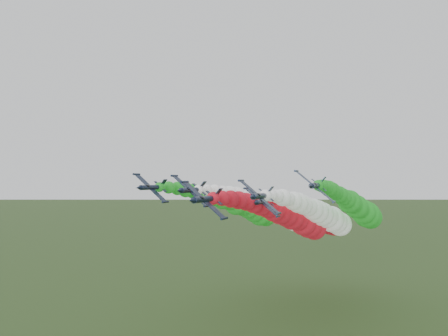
{
  "coord_description": "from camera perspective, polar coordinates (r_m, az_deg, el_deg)",
  "views": [
    {
      "loc": [
        33.34,
        -94.81,
        43.69
      ],
      "look_at": [
        -3.26,
        -2.24,
        46.55
      ],
      "focal_mm": 35.0,
      "sensor_mm": 36.0,
      "label": 1
    }
  ],
  "objects": [
    {
      "name": "jet_inner_right",
      "position": [
        149.38,
        12.86,
        -6.05
      ],
      "size": [
        16.57,
        87.79,
        20.83
      ],
      "rotation": [
        0.0,
        0.69,
        0.0
      ],
      "color": "black",
      "rests_on": "ground"
    },
    {
      "name": "jet_inner_left",
      "position": [
        154.23,
        6.72,
        -5.57
      ],
      "size": [
        16.84,
        88.06,
        21.1
      ],
      "rotation": [
        0.0,
        0.69,
        0.0
      ],
      "color": "black",
      "rests_on": "ground"
    },
    {
      "name": "jet_trail",
      "position": [
        167.09,
        12.4,
        -6.37
      ],
      "size": [
        16.55,
        87.76,
        20.81
      ],
      "rotation": [
        0.0,
        0.69,
        0.0
      ],
      "color": "black",
      "rests_on": "ground"
    },
    {
      "name": "jet_lead",
      "position": [
        137.56,
        8.93,
        -6.5
      ],
      "size": [
        16.5,
        87.72,
        20.76
      ],
      "rotation": [
        0.0,
        0.69,
        0.0
      ],
      "color": "black",
      "rests_on": "ground"
    },
    {
      "name": "jet_outer_left",
      "position": [
        160.84,
        2.38,
        -5.14
      ],
      "size": [
        16.29,
        87.51,
        20.56
      ],
      "rotation": [
        0.0,
        0.69,
        0.0
      ],
      "color": "black",
      "rests_on": "ground"
    },
    {
      "name": "jet_outer_right",
      "position": [
        158.02,
        17.14,
        -5.07
      ],
      "size": [
        16.62,
        87.84,
        20.88
      ],
      "rotation": [
        0.0,
        0.69,
        0.0
      ],
      "color": "black",
      "rests_on": "ground"
    }
  ]
}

